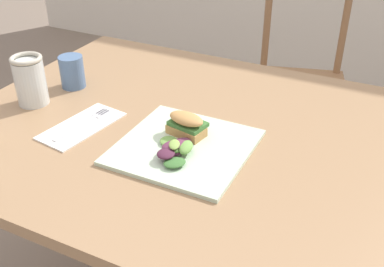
# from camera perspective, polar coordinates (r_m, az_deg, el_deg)

# --- Properties ---
(dining_table) EXTENTS (1.17, 0.93, 0.74)m
(dining_table) POSITION_cam_1_polar(r_m,az_deg,el_deg) (1.24, -0.75, -4.13)
(dining_table) COLOR #997551
(dining_table) RESTS_ON ground
(chair_wooden_far) EXTENTS (0.50, 0.50, 0.87)m
(chair_wooden_far) POSITION_cam_1_polar(r_m,az_deg,el_deg) (2.15, 13.13, 6.16)
(chair_wooden_far) COLOR #8E6642
(chair_wooden_far) RESTS_ON ground
(plate_lunch) EXTENTS (0.30, 0.30, 0.01)m
(plate_lunch) POSITION_cam_1_polar(r_m,az_deg,el_deg) (1.08, -0.94, -1.67)
(plate_lunch) COLOR beige
(plate_lunch) RESTS_ON dining_table
(sandwich_half_front) EXTENTS (0.10, 0.08, 0.06)m
(sandwich_half_front) POSITION_cam_1_polar(r_m,az_deg,el_deg) (1.11, -0.67, 1.15)
(sandwich_half_front) COLOR tan
(sandwich_half_front) RESTS_ON plate_lunch
(salad_mixed_greens) EXTENTS (0.12, 0.14, 0.03)m
(salad_mixed_greens) POSITION_cam_1_polar(r_m,az_deg,el_deg) (1.04, -2.11, -1.85)
(salad_mixed_greens) COLOR #4C2338
(salad_mixed_greens) RESTS_ON plate_lunch
(napkin_folded) EXTENTS (0.14, 0.23, 0.00)m
(napkin_folded) POSITION_cam_1_polar(r_m,az_deg,el_deg) (1.20, -13.38, 0.92)
(napkin_folded) COLOR white
(napkin_folded) RESTS_ON dining_table
(fork_on_napkin) EXTENTS (0.04, 0.19, 0.00)m
(fork_on_napkin) POSITION_cam_1_polar(r_m,az_deg,el_deg) (1.21, -12.82, 1.42)
(fork_on_napkin) COLOR silver
(fork_on_napkin) RESTS_ON napkin_folded
(mason_jar_iced_tea) EXTENTS (0.08, 0.08, 0.14)m
(mason_jar_iced_tea) POSITION_cam_1_polar(r_m,az_deg,el_deg) (1.33, -19.24, 5.93)
(mason_jar_iced_tea) COLOR #C67528
(mason_jar_iced_tea) RESTS_ON dining_table
(cup_extra_side) EXTENTS (0.07, 0.07, 0.09)m
(cup_extra_side) POSITION_cam_1_polar(r_m,az_deg,el_deg) (1.40, -14.52, 7.36)
(cup_extra_side) COLOR #4C6B93
(cup_extra_side) RESTS_ON dining_table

